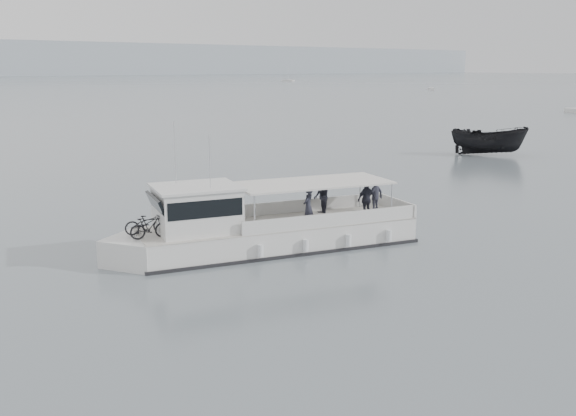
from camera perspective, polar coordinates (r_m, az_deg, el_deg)
ground at (r=25.48m, az=-10.54°, el=-4.37°), size 1400.00×1400.00×0.00m
tour_boat at (r=25.83m, az=-3.19°, el=-1.89°), size 12.94×5.96×5.43m
dark_motorboat at (r=56.72m, az=17.43°, el=5.73°), size 5.78×6.30×2.41m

